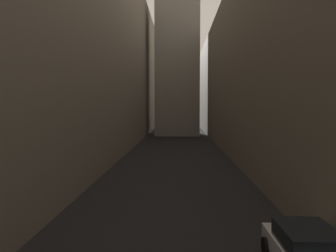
% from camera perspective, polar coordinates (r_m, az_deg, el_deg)
% --- Properties ---
extents(ground_plane, '(264.00, 264.00, 0.00)m').
position_cam_1_polar(ground_plane, '(43.23, 1.29, -3.86)').
color(ground_plane, black).
extents(building_block_left, '(11.87, 108.00, 23.95)m').
position_cam_1_polar(building_block_left, '(46.93, -13.05, 11.28)').
color(building_block_left, gray).
rests_on(building_block_left, ground).
extents(building_block_right, '(12.12, 108.00, 18.19)m').
position_cam_1_polar(building_block_right, '(46.42, 15.88, 7.76)').
color(building_block_right, '#756B5B').
rests_on(building_block_right, ground).
extents(parked_car_right_third, '(1.99, 4.40, 1.54)m').
position_cam_1_polar(parked_car_right_third, '(12.48, 21.39, -18.14)').
color(parked_car_right_third, silver).
rests_on(parked_car_right_third, ground).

